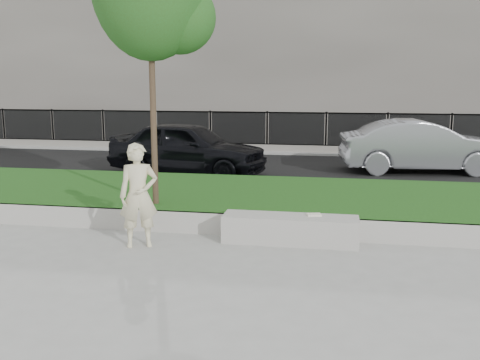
% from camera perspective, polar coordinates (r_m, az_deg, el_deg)
% --- Properties ---
extents(ground, '(90.00, 90.00, 0.00)m').
position_cam_1_polar(ground, '(8.73, -3.59, -7.76)').
color(ground, gray).
rests_on(ground, ground).
extents(grass_bank, '(34.00, 4.00, 0.40)m').
position_cam_1_polar(grass_bank, '(11.50, -0.01, -2.20)').
color(grass_bank, black).
rests_on(grass_bank, ground).
extents(grass_kerb, '(34.00, 0.08, 0.40)m').
position_cam_1_polar(grass_kerb, '(9.64, -2.12, -4.73)').
color(grass_kerb, '#A19E97').
rests_on(grass_kerb, ground).
extents(street, '(34.00, 7.00, 0.04)m').
position_cam_1_polar(street, '(16.88, 3.35, 1.26)').
color(street, black).
rests_on(street, ground).
extents(far_pavement, '(34.00, 3.00, 0.12)m').
position_cam_1_polar(far_pavement, '(21.30, 4.84, 3.28)').
color(far_pavement, gray).
rests_on(far_pavement, ground).
extents(iron_fence, '(32.00, 0.30, 1.50)m').
position_cam_1_polar(iron_fence, '(20.26, 4.58, 4.28)').
color(iron_fence, slate).
rests_on(iron_fence, far_pavement).
extents(building_facade, '(34.00, 10.00, 10.00)m').
position_cam_1_polar(building_facade, '(28.20, 6.44, 15.07)').
color(building_facade, '#5B554F').
rests_on(building_facade, ground).
extents(stone_bench, '(2.30, 0.58, 0.47)m').
position_cam_1_polar(stone_bench, '(9.21, 5.37, -5.26)').
color(stone_bench, '#A19E97').
rests_on(stone_bench, ground).
extents(man, '(0.75, 0.63, 1.74)m').
position_cam_1_polar(man, '(9.00, -10.77, -1.63)').
color(man, beige).
rests_on(man, ground).
extents(book, '(0.27, 0.22, 0.03)m').
position_cam_1_polar(book, '(9.23, 7.91, -3.68)').
color(book, white).
rests_on(book, stone_bench).
extents(car_dark, '(4.84, 2.59, 1.57)m').
position_cam_1_polar(car_dark, '(15.57, -5.62, 3.42)').
color(car_dark, black).
rests_on(car_dark, street).
extents(car_silver, '(4.90, 2.21, 1.56)m').
position_cam_1_polar(car_silver, '(16.81, 18.80, 3.43)').
color(car_silver, gray).
rests_on(car_silver, street).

